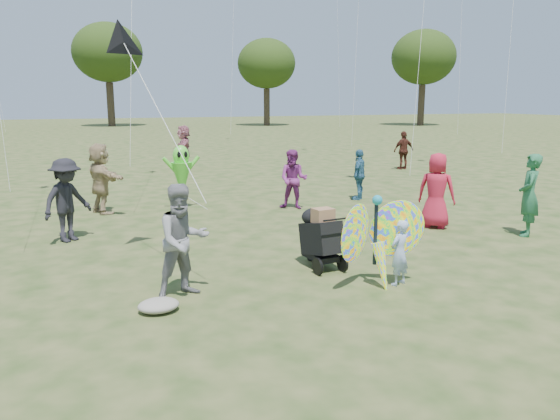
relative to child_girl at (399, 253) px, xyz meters
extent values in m
plane|color=#51592B|center=(-1.33, -0.15, -0.54)|extent=(160.00, 160.00, 0.00)
imported|color=#9BB0DB|center=(0.00, 0.00, 0.00)|extent=(0.45, 0.37, 1.07)
imported|color=gray|center=(-3.32, 0.82, 0.33)|extent=(0.96, 0.82, 1.73)
ellipsoid|color=gray|center=(-3.81, 0.31, -0.44)|extent=(0.58, 0.48, 0.19)
imported|color=#B51D34|center=(3.09, 3.07, 0.34)|extent=(0.98, 1.01, 1.75)
imported|color=black|center=(-4.87, 4.96, 0.34)|extent=(1.30, 1.22, 1.76)
imported|color=#2E6181|center=(3.28, 6.89, 0.21)|extent=(0.88, 0.88, 1.50)
imported|color=tan|center=(-3.99, 7.71, 0.39)|extent=(1.07, 1.80, 1.85)
imported|color=#7F2A74|center=(0.90, 6.34, 0.27)|extent=(1.00, 0.96, 1.62)
imported|color=#25633E|center=(4.47, 1.68, 0.37)|extent=(0.77, 0.77, 1.80)
imported|color=#472117|center=(8.62, 12.35, 0.27)|extent=(0.95, 0.40, 1.61)
imported|color=#A65F6E|center=(-0.05, 15.65, 0.40)|extent=(0.93, 1.81, 1.87)
cube|color=black|center=(-0.76, 1.28, 0.01)|extent=(0.54, 0.90, 0.71)
cube|color=black|center=(-0.76, 1.28, -0.32)|extent=(0.48, 0.72, 0.10)
ellipsoid|color=black|center=(-0.76, 1.53, 0.34)|extent=(0.51, 0.45, 0.33)
cylinder|color=black|center=(-1.00, 0.93, -0.39)|extent=(0.08, 0.30, 0.30)
cylinder|color=black|center=(-0.52, 0.93, -0.39)|extent=(0.08, 0.30, 0.30)
cylinder|color=black|center=(-0.76, 1.73, -0.43)|extent=(0.07, 0.22, 0.22)
cylinder|color=black|center=(-0.76, 0.80, 0.44)|extent=(0.44, 0.07, 0.03)
cube|color=#A67450|center=(-0.76, 1.23, 0.42)|extent=(0.37, 0.31, 0.26)
ellipsoid|color=#E8245B|center=(-0.78, 0.08, 0.38)|extent=(0.98, 0.71, 1.24)
ellipsoid|color=#E8245B|center=(-0.02, 0.08, 0.38)|extent=(0.98, 0.71, 1.24)
cylinder|color=black|center=(-0.40, 0.10, 0.33)|extent=(0.06, 0.06, 1.00)
cone|color=#E8245B|center=(-0.35, -0.07, -0.24)|extent=(0.36, 0.49, 0.93)
sphere|color=teal|center=(-0.40, 0.08, 0.88)|extent=(0.16, 0.16, 0.16)
cone|color=black|center=(-3.78, 3.00, 3.39)|extent=(0.89, 0.62, 0.81)
cylinder|color=silver|center=(-3.35, 1.96, 2.12)|extent=(0.87, 2.10, 2.54)
cone|color=#54DA33|center=(-1.90, 7.51, 0.26)|extent=(0.56, 0.56, 0.95)
ellipsoid|color=#54DA33|center=(-1.90, 7.51, 0.91)|extent=(0.44, 0.39, 0.57)
ellipsoid|color=black|center=(-1.99, 7.33, 0.96)|extent=(0.10, 0.05, 0.17)
ellipsoid|color=black|center=(-1.81, 7.33, 0.96)|extent=(0.10, 0.05, 0.17)
cylinder|color=#54DA33|center=(-2.20, 7.51, 0.66)|extent=(0.43, 0.10, 0.49)
cylinder|color=#54DA33|center=(-1.60, 7.51, 0.66)|extent=(0.43, 0.10, 0.49)
cylinder|color=silver|center=(-1.60, 7.31, -0.34)|extent=(0.61, 0.41, 0.41)
cylinder|color=#3A2D21|center=(0.67, 54.85, 1.77)|extent=(0.77, 0.77, 4.62)
ellipsoid|color=#2B4214|center=(0.67, 54.85, 7.16)|extent=(7.26, 7.26, 6.17)
cylinder|color=#3A2D21|center=(16.67, 49.85, 1.46)|extent=(0.66, 0.67, 3.99)
ellipsoid|color=#2B4214|center=(16.67, 49.85, 6.11)|extent=(6.27, 6.27, 5.33)
cylinder|color=#3A2D21|center=(32.67, 43.85, 1.67)|extent=(0.73, 0.73, 4.41)
ellipsoid|color=#2B4214|center=(32.67, 43.85, 6.81)|extent=(6.93, 6.93, 5.89)
camera|label=1|loc=(-4.97, -7.09, 2.44)|focal=35.00mm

